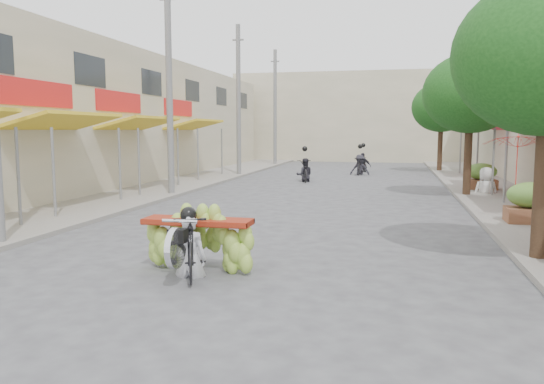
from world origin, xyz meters
The scene contains 18 objects.
ground centered at (0.00, 0.00, 0.00)m, with size 120.00×120.00×0.00m, color #57575C.
sidewalk_left centered at (-7.00, 15.00, 0.06)m, with size 4.00×60.00×0.12m, color gray.
sidewalk_right centered at (7.00, 15.00, 0.06)m, with size 4.00×60.00×0.12m, color gray.
shophouse_row_left centered at (-11.98, 13.98, 3.00)m, with size 9.77×40.00×6.00m.
far_building centered at (0.00, 38.00, 3.50)m, with size 20.00×6.00×7.00m, color #C2B89A.
utility_pole_mid centered at (-5.40, 12.00, 4.03)m, with size 0.60×0.24×8.00m.
utility_pole_far centered at (-5.40, 21.00, 4.03)m, with size 0.60×0.24×8.00m.
utility_pole_back centered at (-5.40, 30.00, 4.03)m, with size 0.60×0.24×8.00m.
street_tree_mid centered at (5.40, 14.00, 3.78)m, with size 3.40×3.40×5.25m.
street_tree_far centered at (5.40, 26.00, 3.78)m, with size 3.40×3.40×5.25m.
produce_crate_mid centered at (6.20, 8.00, 0.71)m, with size 1.20×0.88×1.16m.
produce_crate_far centered at (6.20, 16.00, 0.71)m, with size 1.20×0.88×1.16m.
banana_motorbike centered at (-0.59, 1.91, 0.68)m, with size 2.20×1.97×1.99m.
market_umbrella centered at (5.85, 8.17, 2.41)m, with size 1.79×1.79×1.61m.
pedestrian centered at (6.20, 14.78, 1.09)m, with size 1.05×0.76×1.93m.
bg_motorbike_a centered at (-1.42, 18.72, 0.73)m, with size 1.06×1.89×1.95m.
bg_motorbike_b centered at (0.95, 23.14, 0.84)m, with size 1.08×1.74×1.95m.
bg_motorbike_c centered at (0.98, 25.59, 0.83)m, with size 1.09×1.57×1.95m.
Camera 1 is at (2.73, -6.52, 2.47)m, focal length 35.00 mm.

